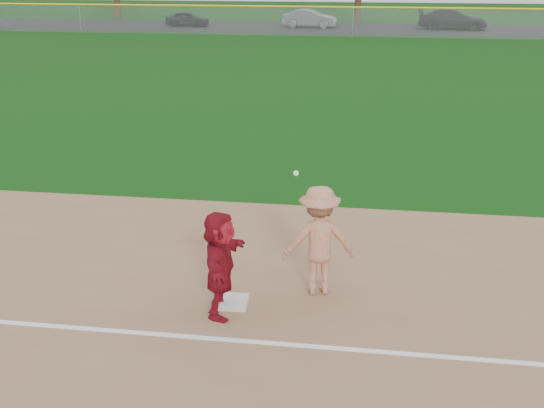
# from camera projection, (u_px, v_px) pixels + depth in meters

# --- Properties ---
(ground) EXTENTS (160.00, 160.00, 0.00)m
(ground) POSITION_uv_depth(u_px,v_px,m) (258.00, 316.00, 10.52)
(ground) COLOR #0E3F0C
(ground) RESTS_ON ground
(foul_line) EXTENTS (60.00, 0.10, 0.01)m
(foul_line) POSITION_uv_depth(u_px,v_px,m) (249.00, 341.00, 9.77)
(foul_line) COLOR white
(foul_line) RESTS_ON infield_dirt
(parking_asphalt) EXTENTS (120.00, 10.00, 0.01)m
(parking_asphalt) POSITION_uv_depth(u_px,v_px,m) (355.00, 28.00, 53.31)
(parking_asphalt) COLOR black
(parking_asphalt) RESTS_ON ground
(first_base) EXTENTS (0.48, 0.48, 0.10)m
(first_base) POSITION_uv_depth(u_px,v_px,m) (233.00, 302.00, 10.79)
(first_base) COLOR silver
(first_base) RESTS_ON infield_dirt
(base_runner) EXTENTS (0.51, 1.56, 1.67)m
(base_runner) POSITION_uv_depth(u_px,v_px,m) (220.00, 264.00, 10.28)
(base_runner) COLOR maroon
(base_runner) RESTS_ON infield_dirt
(car_left) EXTENTS (3.51, 1.44, 1.19)m
(car_left) POSITION_uv_depth(u_px,v_px,m) (188.00, 19.00, 54.68)
(car_left) COLOR black
(car_left) RESTS_ON parking_asphalt
(car_mid) EXTENTS (4.30, 1.67, 1.39)m
(car_mid) POSITION_uv_depth(u_px,v_px,m) (310.00, 18.00, 53.74)
(car_mid) COLOR slate
(car_mid) RESTS_ON parking_asphalt
(car_right) EXTENTS (5.33, 2.39, 1.52)m
(car_right) POSITION_uv_depth(u_px,v_px,m) (452.00, 19.00, 52.26)
(car_right) COLOR black
(car_right) RESTS_ON parking_asphalt
(first_base_play) EXTENTS (1.31, 1.05, 2.23)m
(first_base_play) POSITION_uv_depth(u_px,v_px,m) (319.00, 240.00, 10.94)
(first_base_play) COLOR #A1A2A4
(first_base_play) RESTS_ON infield_dirt
(outfield_fence) EXTENTS (110.00, 0.12, 110.00)m
(outfield_fence) POSITION_uv_depth(u_px,v_px,m) (353.00, 8.00, 47.06)
(outfield_fence) COLOR #999EA0
(outfield_fence) RESTS_ON ground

